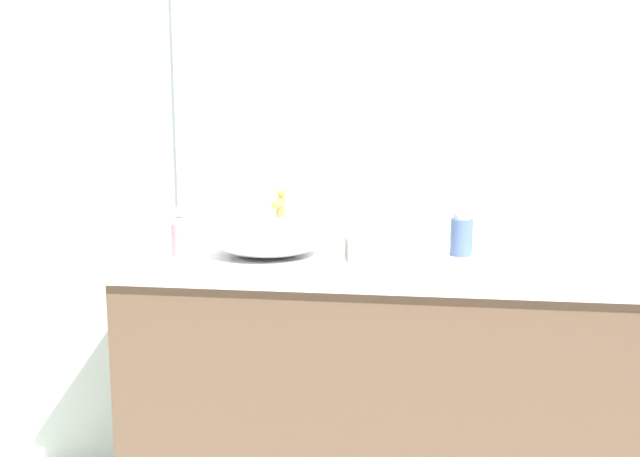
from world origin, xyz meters
The scene contains 9 objects.
bathroom_wall_rear centered at (0.00, 0.73, 1.30)m, with size 6.00×0.06×2.60m, color silver.
vanity_counter centered at (0.09, 0.41, 0.44)m, with size 1.40×0.57×0.87m.
wall_mirror_panel centered at (0.09, 0.69, 1.33)m, with size 1.35×0.01×0.90m, color #B2BCC6.
sink_basin centered at (-0.20, 0.38, 0.93)m, with size 0.33×0.32×0.11m, color silver.
faucet centered at (-0.20, 0.56, 0.97)m, with size 0.03×0.12×0.17m.
soap_dispenser centered at (-0.45, 0.34, 0.93)m, with size 0.05×0.05×0.14m.
lotion_bottle centered at (0.34, 0.46, 0.93)m, with size 0.06×0.06×0.12m.
tissue_box centered at (0.58, 0.48, 0.94)m, with size 0.15×0.15×0.15m.
folded_hand_towel centered at (0.13, 0.39, 0.90)m, with size 0.21×0.13×0.06m, color #97A28D.
Camera 1 is at (0.20, -1.43, 1.24)m, focal length 36.99 mm.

